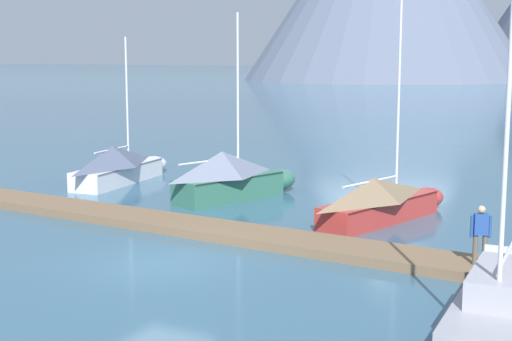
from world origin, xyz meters
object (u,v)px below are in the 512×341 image
(sailboat_nearest_berth, at_px, (120,165))
(person_on_dock, at_px, (481,231))
(sailboat_mid_dock_port, at_px, (383,200))
(sailboat_mid_dock_starboard, at_px, (500,321))
(sailboat_second_berth, at_px, (233,177))

(sailboat_nearest_berth, height_order, person_on_dock, sailboat_nearest_berth)
(sailboat_mid_dock_port, bearing_deg, person_on_dock, -49.31)
(sailboat_nearest_berth, height_order, sailboat_mid_dock_starboard, sailboat_mid_dock_starboard)
(person_on_dock, bearing_deg, sailboat_mid_dock_port, 130.69)
(sailboat_mid_dock_starboard, bearing_deg, sailboat_second_berth, 137.82)
(sailboat_mid_dock_port, height_order, sailboat_mid_dock_starboard, sailboat_mid_dock_port)
(sailboat_mid_dock_port, height_order, person_on_dock, sailboat_mid_dock_port)
(person_on_dock, bearing_deg, sailboat_mid_dock_starboard, -74.35)
(sailboat_second_berth, xyz_separation_m, person_on_dock, (11.65, -6.51, 0.28))
(sailboat_second_berth, height_order, person_on_dock, sailboat_second_berth)
(sailboat_nearest_berth, relative_size, sailboat_mid_dock_port, 0.83)
(sailboat_second_berth, distance_m, person_on_dock, 13.35)
(sailboat_nearest_berth, xyz_separation_m, sailboat_second_berth, (6.95, -1.15, 0.11))
(sailboat_mid_dock_starboard, bearing_deg, sailboat_mid_dock_port, 119.64)
(sailboat_nearest_berth, bearing_deg, sailboat_mid_dock_starboard, -33.04)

